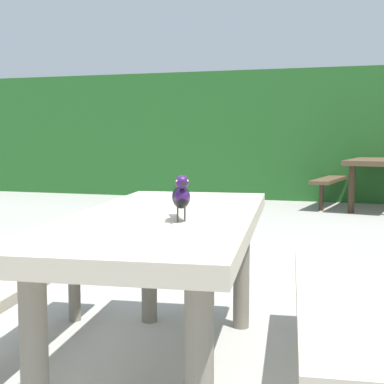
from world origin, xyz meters
The scene contains 4 objects.
hedge_wall centered at (0.00, 8.04, 1.09)m, with size 28.00×2.07×2.18m, color #235B23.
picnic_table_foreground centered at (0.20, 0.13, 0.56)m, with size 1.85×1.88×0.74m.
bird_grackle centered at (0.33, -0.07, 0.84)m, with size 0.14×0.28×0.18m.
picnic_table_mid_left centered at (1.36, 6.44, 0.56)m, with size 1.97×1.99×0.74m.
Camera 1 is at (0.96, -2.05, 1.07)m, focal length 50.52 mm.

